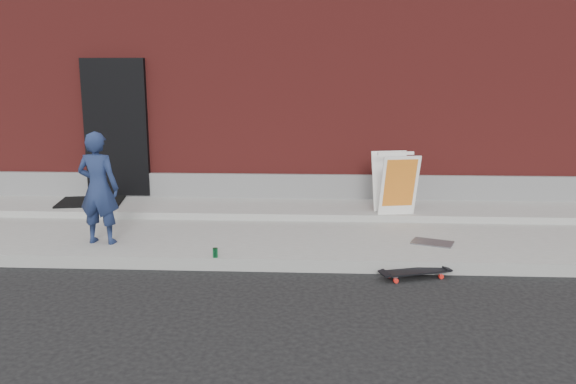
# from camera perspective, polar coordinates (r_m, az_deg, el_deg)

# --- Properties ---
(ground) EXTENTS (80.00, 80.00, 0.00)m
(ground) POSITION_cam_1_polar(r_m,az_deg,el_deg) (6.57, -3.48, -8.09)
(ground) COLOR black
(ground) RESTS_ON ground
(sidewalk) EXTENTS (20.00, 3.00, 0.15)m
(sidewalk) POSITION_cam_1_polar(r_m,az_deg,el_deg) (7.97, -2.28, -4.00)
(sidewalk) COLOR gray
(sidewalk) RESTS_ON ground
(apron) EXTENTS (20.00, 1.20, 0.10)m
(apron) POSITION_cam_1_polar(r_m,az_deg,el_deg) (8.81, -1.75, -1.67)
(apron) COLOR gray
(apron) RESTS_ON sidewalk
(building) EXTENTS (20.00, 8.10, 5.00)m
(building) POSITION_cam_1_polar(r_m,az_deg,el_deg) (13.17, -0.13, 12.72)
(building) COLOR maroon
(building) RESTS_ON ground
(child) EXTENTS (0.55, 0.39, 1.41)m
(child) POSITION_cam_1_polar(r_m,az_deg,el_deg) (7.37, -18.71, 0.38)
(child) COLOR navy
(child) RESTS_ON sidewalk
(skateboard) EXTENTS (0.81, 0.43, 0.09)m
(skateboard) POSITION_cam_1_polar(r_m,az_deg,el_deg) (6.48, 12.80, -7.93)
(skateboard) COLOR red
(skateboard) RESTS_ON ground
(pizza_sign) EXTENTS (0.66, 0.74, 0.91)m
(pizza_sign) POSITION_cam_1_polar(r_m,az_deg,el_deg) (8.34, 10.82, 0.93)
(pizza_sign) COLOR white
(pizza_sign) RESTS_ON apron
(soda_can) EXTENTS (0.07, 0.07, 0.11)m
(soda_can) POSITION_cam_1_polar(r_m,az_deg,el_deg) (6.61, -7.40, -6.14)
(soda_can) COLOR #187C3F
(soda_can) RESTS_ON sidewalk
(doormat) EXTENTS (1.11, 0.96, 0.03)m
(doormat) POSITION_cam_1_polar(r_m,az_deg,el_deg) (9.53, -19.38, -0.92)
(doormat) COLOR black
(doormat) RESTS_ON apron
(utility_plate) EXTENTS (0.58, 0.48, 0.01)m
(utility_plate) POSITION_cam_1_polar(r_m,az_deg,el_deg) (7.36, 14.46, -5.00)
(utility_plate) COLOR #5C5B61
(utility_plate) RESTS_ON sidewalk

